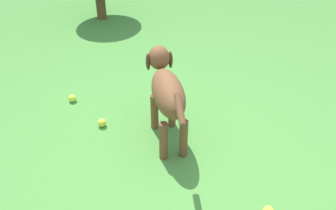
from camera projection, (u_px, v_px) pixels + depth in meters
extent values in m
plane|color=#478438|center=(180.00, 160.00, 2.37)|extent=(14.00, 14.00, 0.00)
ellipsoid|color=brown|center=(168.00, 93.00, 2.32)|extent=(0.57, 0.46, 0.24)
cylinder|color=brown|center=(154.00, 112.00, 2.60)|extent=(0.06, 0.06, 0.29)
cylinder|color=brown|center=(172.00, 110.00, 2.62)|extent=(0.06, 0.06, 0.29)
cylinder|color=brown|center=(163.00, 141.00, 2.31)|extent=(0.06, 0.06, 0.29)
cylinder|color=brown|center=(183.00, 138.00, 2.34)|extent=(0.06, 0.06, 0.29)
ellipsoid|color=brown|center=(159.00, 58.00, 2.52)|extent=(0.23, 0.23, 0.18)
ellipsoid|color=#472B19|center=(157.00, 56.00, 2.60)|extent=(0.15, 0.13, 0.07)
sphere|color=black|center=(156.00, 52.00, 2.65)|extent=(0.03, 0.03, 0.03)
ellipsoid|color=#472B19|center=(148.00, 62.00, 2.52)|extent=(0.07, 0.06, 0.13)
ellipsoid|color=#472B19|center=(170.00, 60.00, 2.54)|extent=(0.07, 0.06, 0.13)
cylinder|color=brown|center=(180.00, 109.00, 2.00)|extent=(0.17, 0.13, 0.14)
sphere|color=#CCD33B|center=(102.00, 123.00, 2.67)|extent=(0.07, 0.07, 0.07)
sphere|color=#CEE33A|center=(72.00, 98.00, 2.97)|extent=(0.07, 0.07, 0.07)
cylinder|color=brown|center=(101.00, 7.00, 4.63)|extent=(0.13, 0.13, 0.32)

